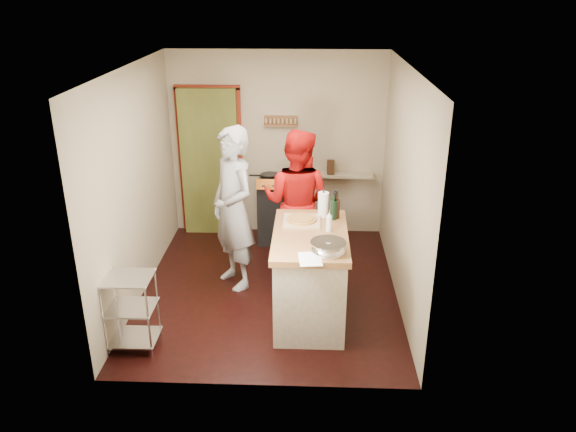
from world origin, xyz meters
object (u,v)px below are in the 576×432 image
object	(u,v)px
wire_shelving	(131,309)
person_stripe	(233,209)
stove	(280,210)
island	(310,274)
person_red	(297,202)

from	to	relation	value
wire_shelving	person_stripe	bearing A→B (deg)	57.13
stove	island	size ratio (longest dim) A/B	0.71
wire_shelving	island	size ratio (longest dim) A/B	0.57
stove	person_red	xyz separation A→B (m)	(0.26, -0.87, 0.46)
wire_shelving	person_stripe	size ratio (longest dim) A/B	0.41
wire_shelving	person_red	bearing A→B (deg)	47.97
wire_shelving	person_stripe	xyz separation A→B (m)	(0.86, 1.33, 0.54)
person_stripe	person_red	world-z (taller)	person_stripe
wire_shelving	stove	bearing A→B (deg)	63.15
island	person_stripe	size ratio (longest dim) A/B	0.72
island	person_stripe	distance (m)	1.22
person_stripe	person_red	size ratio (longest dim) A/B	1.07
island	person_red	bearing A→B (deg)	98.93
wire_shelving	island	xyz separation A→B (m)	(1.76, 0.64, 0.08)
stove	person_stripe	xyz separation A→B (m)	(-0.47, -1.29, 0.52)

